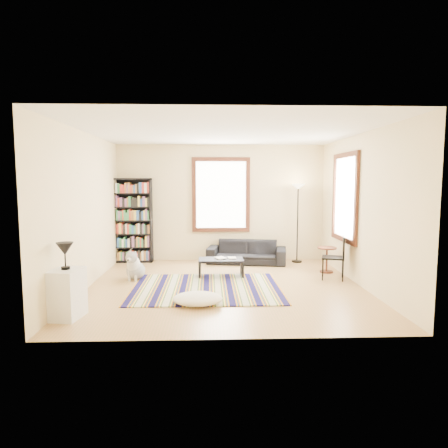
{
  "coord_description": "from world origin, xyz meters",
  "views": [
    {
      "loc": [
        -0.29,
        -7.2,
        1.93
      ],
      "look_at": [
        0.0,
        0.5,
        1.1
      ],
      "focal_mm": 32.0,
      "sensor_mm": 36.0,
      "label": 1
    }
  ],
  "objects_px": {
    "bookshelf": "(133,220)",
    "dog": "(136,265)",
    "white_cabinet": "(67,294)",
    "floor_cushion": "(198,299)",
    "side_table": "(327,260)",
    "floor_lamp": "(298,223)",
    "folding_chair": "(333,258)",
    "sofa": "(247,252)",
    "coffee_table": "(221,268)"
  },
  "relations": [
    {
      "from": "white_cabinet",
      "to": "dog",
      "type": "height_order",
      "value": "white_cabinet"
    },
    {
      "from": "floor_cushion",
      "to": "dog",
      "type": "height_order",
      "value": "dog"
    },
    {
      "from": "floor_cushion",
      "to": "dog",
      "type": "relative_size",
      "value": 1.36
    },
    {
      "from": "bookshelf",
      "to": "dog",
      "type": "bearing_deg",
      "value": -78.25
    },
    {
      "from": "floor_cushion",
      "to": "side_table",
      "type": "height_order",
      "value": "side_table"
    },
    {
      "from": "sofa",
      "to": "dog",
      "type": "relative_size",
      "value": 3.18
    },
    {
      "from": "sofa",
      "to": "white_cabinet",
      "type": "relative_size",
      "value": 2.62
    },
    {
      "from": "side_table",
      "to": "folding_chair",
      "type": "distance_m",
      "value": 0.6
    },
    {
      "from": "floor_lamp",
      "to": "dog",
      "type": "bearing_deg",
      "value": -156.23
    },
    {
      "from": "floor_lamp",
      "to": "dog",
      "type": "relative_size",
      "value": 3.23
    },
    {
      "from": "side_table",
      "to": "floor_lamp",
      "type": "bearing_deg",
      "value": 109.17
    },
    {
      "from": "coffee_table",
      "to": "side_table",
      "type": "xyz_separation_m",
      "value": [
        2.25,
        0.27,
        0.09
      ]
    },
    {
      "from": "side_table",
      "to": "dog",
      "type": "xyz_separation_m",
      "value": [
        -3.94,
        -0.45,
        0.02
      ]
    },
    {
      "from": "side_table",
      "to": "dog",
      "type": "height_order",
      "value": "dog"
    },
    {
      "from": "sofa",
      "to": "dog",
      "type": "bearing_deg",
      "value": -137.66
    },
    {
      "from": "sofa",
      "to": "coffee_table",
      "type": "bearing_deg",
      "value": -106.37
    },
    {
      "from": "floor_lamp",
      "to": "white_cabinet",
      "type": "xyz_separation_m",
      "value": [
        -4.11,
        -3.79,
        -0.58
      ]
    },
    {
      "from": "floor_cushion",
      "to": "folding_chair",
      "type": "xyz_separation_m",
      "value": [
        2.62,
        1.56,
        0.33
      ]
    },
    {
      "from": "bookshelf",
      "to": "floor_cushion",
      "type": "height_order",
      "value": "bookshelf"
    },
    {
      "from": "dog",
      "to": "bookshelf",
      "type": "bearing_deg",
      "value": 114.32
    },
    {
      "from": "white_cabinet",
      "to": "coffee_table",
      "type": "bearing_deg",
      "value": 55.81
    },
    {
      "from": "coffee_table",
      "to": "floor_cushion",
      "type": "xyz_separation_m",
      "value": [
        -0.42,
        -1.87,
        -0.08
      ]
    },
    {
      "from": "bookshelf",
      "to": "floor_cushion",
      "type": "bearing_deg",
      "value": -64.61
    },
    {
      "from": "floor_cushion",
      "to": "folding_chair",
      "type": "distance_m",
      "value": 3.07
    },
    {
      "from": "sofa",
      "to": "bookshelf",
      "type": "distance_m",
      "value": 2.8
    },
    {
      "from": "white_cabinet",
      "to": "folding_chair",
      "type": "bearing_deg",
      "value": 34.08
    },
    {
      "from": "floor_cushion",
      "to": "white_cabinet",
      "type": "relative_size",
      "value": 1.12
    },
    {
      "from": "bookshelf",
      "to": "coffee_table",
      "type": "relative_size",
      "value": 2.22
    },
    {
      "from": "coffee_table",
      "to": "dog",
      "type": "height_order",
      "value": "dog"
    },
    {
      "from": "sofa",
      "to": "bookshelf",
      "type": "relative_size",
      "value": 0.92
    },
    {
      "from": "floor_cushion",
      "to": "dog",
      "type": "xyz_separation_m",
      "value": [
        -1.27,
        1.7,
        0.19
      ]
    },
    {
      "from": "white_cabinet",
      "to": "dog",
      "type": "relative_size",
      "value": 1.22
    },
    {
      "from": "sofa",
      "to": "floor_lamp",
      "type": "distance_m",
      "value": 1.39
    },
    {
      "from": "side_table",
      "to": "dog",
      "type": "bearing_deg",
      "value": -173.54
    },
    {
      "from": "bookshelf",
      "to": "floor_lamp",
      "type": "height_order",
      "value": "bookshelf"
    },
    {
      "from": "coffee_table",
      "to": "dog",
      "type": "xyz_separation_m",
      "value": [
        -1.69,
        -0.18,
        0.11
      ]
    },
    {
      "from": "side_table",
      "to": "white_cabinet",
      "type": "bearing_deg",
      "value": -149.31
    },
    {
      "from": "bookshelf",
      "to": "white_cabinet",
      "type": "relative_size",
      "value": 2.86
    },
    {
      "from": "folding_chair",
      "to": "white_cabinet",
      "type": "relative_size",
      "value": 1.23
    },
    {
      "from": "sofa",
      "to": "folding_chair",
      "type": "distance_m",
      "value": 2.24
    },
    {
      "from": "coffee_table",
      "to": "folding_chair",
      "type": "xyz_separation_m",
      "value": [
        2.2,
        -0.31,
        0.25
      ]
    },
    {
      "from": "dog",
      "to": "coffee_table",
      "type": "bearing_deg",
      "value": 18.58
    },
    {
      "from": "white_cabinet",
      "to": "dog",
      "type": "xyz_separation_m",
      "value": [
        0.56,
        2.22,
        -0.06
      ]
    },
    {
      "from": "side_table",
      "to": "folding_chair",
      "type": "bearing_deg",
      "value": -94.94
    },
    {
      "from": "floor_lamp",
      "to": "floor_cushion",
      "type": "bearing_deg",
      "value": -125.03
    },
    {
      "from": "white_cabinet",
      "to": "floor_lamp",
      "type": "bearing_deg",
      "value": 51.56
    },
    {
      "from": "floor_cushion",
      "to": "side_table",
      "type": "bearing_deg",
      "value": 38.7
    },
    {
      "from": "sofa",
      "to": "coffee_table",
      "type": "distance_m",
      "value": 1.44
    },
    {
      "from": "bookshelf",
      "to": "floor_cushion",
      "type": "distance_m",
      "value": 3.9
    },
    {
      "from": "bookshelf",
      "to": "dog",
      "type": "xyz_separation_m",
      "value": [
        0.36,
        -1.73,
        -0.71
      ]
    }
  ]
}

